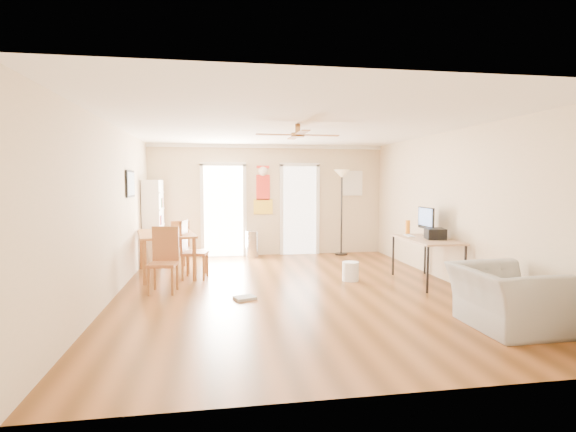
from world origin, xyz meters
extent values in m
plane|color=brown|center=(0.00, 0.00, 0.00)|extent=(7.00, 7.00, 0.00)
cube|color=red|center=(-0.13, 3.48, 1.55)|extent=(0.46, 0.03, 1.10)
cube|color=white|center=(2.05, 3.47, 1.70)|extent=(0.50, 0.04, 0.60)
cube|color=black|center=(-2.73, 1.40, 1.70)|extent=(0.04, 0.66, 0.48)
cylinder|color=silver|center=(-0.42, 3.19, 0.30)|extent=(0.35, 0.35, 0.61)
cube|color=silver|center=(2.20, 0.57, 0.77)|extent=(0.17, 0.38, 0.01)
cube|color=black|center=(2.45, 0.10, 0.86)|extent=(0.38, 0.42, 0.18)
cylinder|color=orange|center=(2.30, 0.85, 0.89)|extent=(0.11, 0.11, 0.26)
cylinder|color=white|center=(1.10, 0.53, 0.17)|extent=(0.37, 0.37, 0.33)
cube|color=#A6A7A1|center=(-0.81, -0.40, 0.02)|extent=(0.36, 0.32, 0.04)
imported|color=gray|center=(2.15, -2.18, 0.37)|extent=(1.00, 1.14, 0.73)
camera|label=1|loc=(-1.20, -6.77, 1.74)|focal=27.26mm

